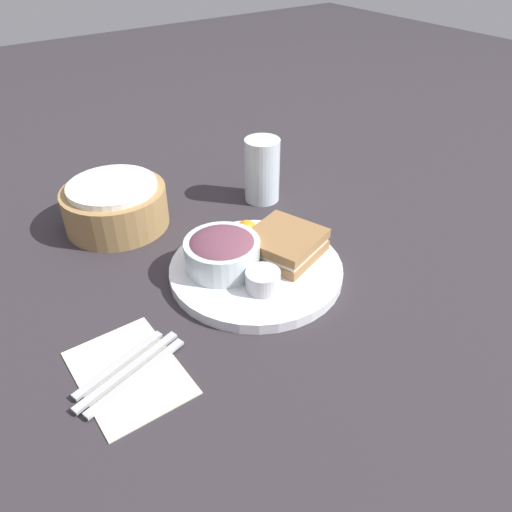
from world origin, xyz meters
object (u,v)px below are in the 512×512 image
(knife, at_px, (128,370))
(spoon, at_px, (120,364))
(salad_bowl, at_px, (222,251))
(bread_basket, at_px, (115,205))
(plate, at_px, (256,270))
(drink_glass, at_px, (262,170))
(fork, at_px, (137,376))
(sandwich, at_px, (284,244))
(dressing_cup, at_px, (263,280))

(knife, xyz_separation_m, spoon, (-0.01, 0.02, 0.00))
(salad_bowl, relative_size, bread_basket, 0.64)
(bread_basket, relative_size, knife, 1.14)
(plate, xyz_separation_m, bread_basket, (-0.13, 0.29, 0.03))
(drink_glass, height_order, bread_basket, drink_glass)
(fork, distance_m, spoon, 0.04)
(knife, bearing_deg, spoon, -90.00)
(sandwich, relative_size, knife, 0.86)
(fork, relative_size, spoon, 1.11)
(sandwich, distance_m, salad_bowl, 0.11)
(salad_bowl, distance_m, bread_basket, 0.27)
(sandwich, height_order, knife, sandwich)
(bread_basket, bearing_deg, dressing_cup, -73.69)
(dressing_cup, xyz_separation_m, bread_basket, (-0.10, 0.35, 0.01))
(plate, distance_m, bread_basket, 0.32)
(sandwich, xyz_separation_m, drink_glass, (0.11, 0.21, 0.03))
(plate, bearing_deg, spoon, -167.41)
(plate, height_order, fork, plate)
(plate, height_order, bread_basket, bread_basket)
(salad_bowl, relative_size, knife, 0.73)
(drink_glass, bearing_deg, spoon, -148.44)
(plate, xyz_separation_m, fork, (-0.27, -0.10, -0.00))
(fork, relative_size, knife, 0.95)
(salad_bowl, distance_m, drink_glass, 0.28)
(salad_bowl, relative_size, drink_glass, 0.95)
(bread_basket, height_order, fork, bread_basket)
(dressing_cup, height_order, drink_glass, drink_glass)
(knife, bearing_deg, fork, 90.00)
(salad_bowl, height_order, fork, salad_bowl)
(drink_glass, bearing_deg, dressing_cup, -125.88)
(knife, bearing_deg, drink_glass, -162.77)
(drink_glass, xyz_separation_m, fork, (-0.44, -0.31, -0.06))
(bread_basket, bearing_deg, drink_glass, -15.48)
(knife, bearing_deg, bread_basket, -127.28)
(dressing_cup, distance_m, drink_glass, 0.33)
(bread_basket, relative_size, spoon, 1.34)
(knife, distance_m, spoon, 0.02)
(fork, bearing_deg, plate, -176.39)
(sandwich, xyz_separation_m, dressing_cup, (-0.09, -0.06, -0.00))
(sandwich, height_order, dressing_cup, sandwich)
(plate, distance_m, spoon, 0.29)
(drink_glass, height_order, knife, drink_glass)
(plate, height_order, knife, plate)
(dressing_cup, relative_size, spoon, 0.38)
(sandwich, distance_m, bread_basket, 0.35)
(salad_bowl, height_order, drink_glass, drink_glass)
(salad_bowl, height_order, knife, salad_bowl)
(bread_basket, relative_size, fork, 1.20)
(plate, relative_size, drink_glass, 2.20)
(spoon, bearing_deg, knife, 90.00)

